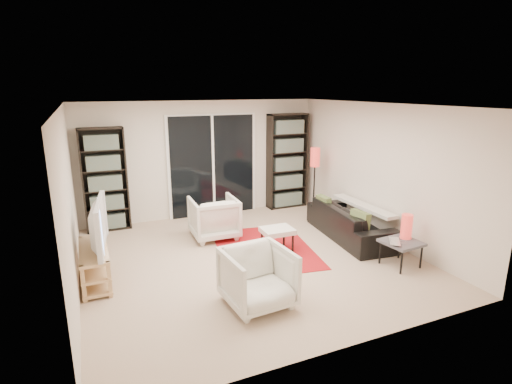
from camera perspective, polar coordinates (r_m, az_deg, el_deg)
floor at (r=6.48m, az=-0.98°, el=-9.44°), size 5.00×5.00×0.00m
wall_back at (r=8.40m, az=-7.61°, el=4.65°), size 5.00×0.02×2.40m
wall_front at (r=4.00m, az=12.96°, el=-6.96°), size 5.00×0.02×2.40m
wall_left at (r=5.66m, az=-25.13°, el=-1.58°), size 0.02×5.00×2.40m
wall_right at (r=7.39m, az=17.19°, el=2.73°), size 0.02×5.00×2.40m
ceiling at (r=5.92m, az=-1.08°, el=12.28°), size 5.00×5.00×0.02m
sliding_door at (r=8.45m, az=-6.20°, el=3.71°), size 1.92×0.08×2.16m
bookshelf_left at (r=7.98m, az=-20.78°, el=1.62°), size 0.80×0.30×1.95m
bookshelf_right at (r=8.98m, az=4.48°, el=4.41°), size 0.90×0.30×2.10m
tv_stand at (r=6.08m, az=-22.04°, el=-9.55°), size 0.37×1.15×0.50m
tv at (r=5.88m, az=-22.39°, el=-4.40°), size 0.29×1.18×0.67m
rug at (r=6.84m, az=1.17°, el=-8.05°), size 1.85×2.30×0.01m
sofa at (r=7.45m, az=13.29°, el=-4.12°), size 1.02×2.11×0.59m
armchair_back at (r=7.26m, az=-6.03°, el=-3.64°), size 0.83×0.85×0.75m
armchair_front at (r=5.05m, az=0.27°, el=-12.17°), size 0.84×0.86×0.74m
ottoman at (r=6.63m, az=3.06°, el=-5.69°), size 0.52×0.43×0.40m
side_table at (r=6.47m, az=20.06°, el=-6.97°), size 0.57×0.57×0.40m
laptop at (r=6.37m, az=19.66°, el=-6.76°), size 0.40×0.43×0.03m
table_lamp at (r=6.55m, az=20.72°, el=-4.62°), size 0.17×0.17×0.38m
floor_lamp at (r=8.42m, az=8.41°, el=4.01°), size 0.22×0.22×1.45m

